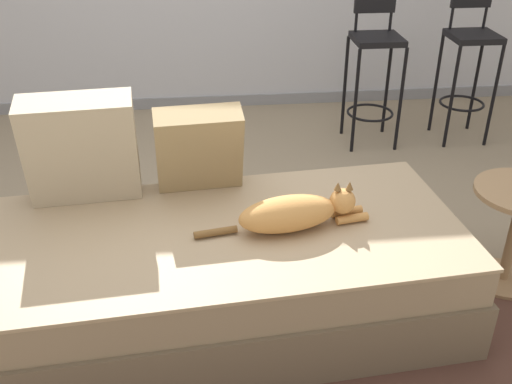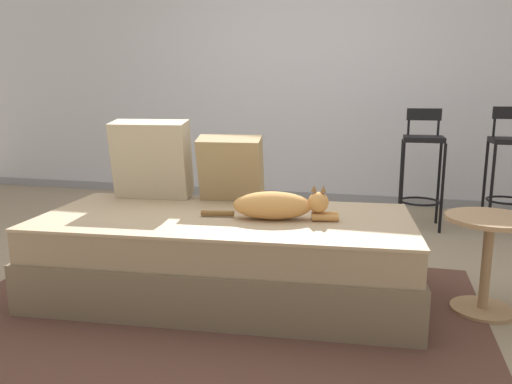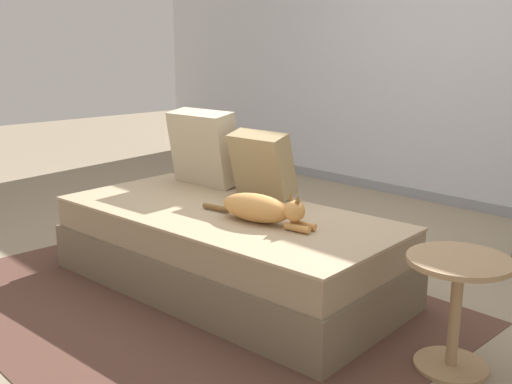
{
  "view_description": "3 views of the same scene",
  "coord_description": "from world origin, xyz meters",
  "px_view_note": "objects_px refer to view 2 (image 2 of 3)",
  "views": [
    {
      "loc": [
        -0.08,
        -2.5,
        1.83
      ],
      "look_at": [
        0.15,
        -0.3,
        0.58
      ],
      "focal_mm": 42.0,
      "sensor_mm": 36.0,
      "label": 1
    },
    {
      "loc": [
        0.84,
        -2.94,
        1.12
      ],
      "look_at": [
        0.15,
        -0.3,
        0.58
      ],
      "focal_mm": 35.0,
      "sensor_mm": 36.0,
      "label": 2
    },
    {
      "loc": [
        2.49,
        -2.53,
        1.38
      ],
      "look_at": [
        0.15,
        -0.3,
        0.58
      ],
      "focal_mm": 42.0,
      "sensor_mm": 36.0,
      "label": 3
    }
  ],
  "objects_px": {
    "throw_pillow_middle": "(231,168)",
    "bar_stool_near_window": "(422,159)",
    "couch": "(226,254)",
    "throw_pillow_corner": "(152,159)",
    "bar_stool_by_doorway": "(510,160)",
    "cat": "(278,205)",
    "side_table": "(488,250)"
  },
  "relations": [
    {
      "from": "cat",
      "to": "bar_stool_by_doorway",
      "type": "height_order",
      "value": "bar_stool_by_doorway"
    },
    {
      "from": "throw_pillow_middle",
      "to": "bar_stool_by_doorway",
      "type": "distance_m",
      "value": 2.37
    },
    {
      "from": "couch",
      "to": "side_table",
      "type": "bearing_deg",
      "value": 4.81
    },
    {
      "from": "couch",
      "to": "side_table",
      "type": "xyz_separation_m",
      "value": [
        1.37,
        0.12,
        0.1
      ]
    },
    {
      "from": "cat",
      "to": "bar_stool_near_window",
      "type": "height_order",
      "value": "bar_stool_near_window"
    },
    {
      "from": "side_table",
      "to": "throw_pillow_corner",
      "type": "bearing_deg",
      "value": 173.75
    },
    {
      "from": "couch",
      "to": "throw_pillow_corner",
      "type": "bearing_deg",
      "value": 150.9
    },
    {
      "from": "side_table",
      "to": "throw_pillow_middle",
      "type": "bearing_deg",
      "value": 169.93
    },
    {
      "from": "throw_pillow_middle",
      "to": "bar_stool_near_window",
      "type": "relative_size",
      "value": 0.41
    },
    {
      "from": "cat",
      "to": "side_table",
      "type": "xyz_separation_m",
      "value": [
        1.07,
        0.13,
        -0.2
      ]
    },
    {
      "from": "side_table",
      "to": "bar_stool_by_doorway",
      "type": "bearing_deg",
      "value": 75.33
    },
    {
      "from": "couch",
      "to": "throw_pillow_middle",
      "type": "relative_size",
      "value": 5.16
    },
    {
      "from": "side_table",
      "to": "cat",
      "type": "bearing_deg",
      "value": -173.31
    },
    {
      "from": "bar_stool_by_doorway",
      "to": "side_table",
      "type": "distance_m",
      "value": 1.76
    },
    {
      "from": "bar_stool_by_doorway",
      "to": "couch",
      "type": "bearing_deg",
      "value": -135.13
    },
    {
      "from": "throw_pillow_corner",
      "to": "bar_stool_near_window",
      "type": "xyz_separation_m",
      "value": [
        1.73,
        1.47,
        -0.13
      ]
    },
    {
      "from": "throw_pillow_middle",
      "to": "cat",
      "type": "bearing_deg",
      "value": -45.0
    },
    {
      "from": "throw_pillow_corner",
      "to": "cat",
      "type": "relative_size",
      "value": 0.67
    },
    {
      "from": "throw_pillow_middle",
      "to": "side_table",
      "type": "height_order",
      "value": "throw_pillow_middle"
    },
    {
      "from": "throw_pillow_corner",
      "to": "bar_stool_near_window",
      "type": "distance_m",
      "value": 2.28
    },
    {
      "from": "throw_pillow_corner",
      "to": "side_table",
      "type": "relative_size",
      "value": 0.98
    },
    {
      "from": "couch",
      "to": "cat",
      "type": "bearing_deg",
      "value": -1.95
    },
    {
      "from": "side_table",
      "to": "couch",
      "type": "bearing_deg",
      "value": -175.19
    },
    {
      "from": "couch",
      "to": "cat",
      "type": "xyz_separation_m",
      "value": [
        0.3,
        -0.01,
        0.3
      ]
    },
    {
      "from": "throw_pillow_middle",
      "to": "bar_stool_near_window",
      "type": "bearing_deg",
      "value": 49.45
    },
    {
      "from": "bar_stool_near_window",
      "to": "side_table",
      "type": "xyz_separation_m",
      "value": [
        0.23,
        -1.69,
        -0.24
      ]
    },
    {
      "from": "bar_stool_near_window",
      "to": "side_table",
      "type": "bearing_deg",
      "value": -82.27
    },
    {
      "from": "throw_pillow_corner",
      "to": "bar_stool_by_doorway",
      "type": "relative_size",
      "value": 0.49
    },
    {
      "from": "throw_pillow_middle",
      "to": "bar_stool_by_doorway",
      "type": "relative_size",
      "value": 0.41
    },
    {
      "from": "throw_pillow_corner",
      "to": "cat",
      "type": "xyz_separation_m",
      "value": [
        0.89,
        -0.34,
        -0.18
      ]
    },
    {
      "from": "throw_pillow_middle",
      "to": "throw_pillow_corner",
      "type": "bearing_deg",
      "value": -175.19
    },
    {
      "from": "bar_stool_near_window",
      "to": "bar_stool_by_doorway",
      "type": "relative_size",
      "value": 0.98
    }
  ]
}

